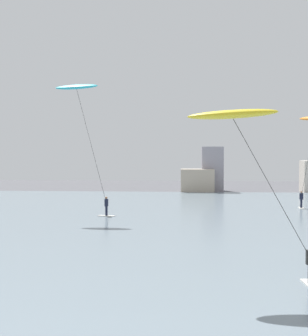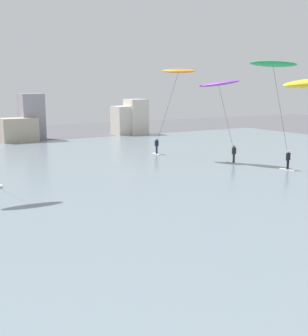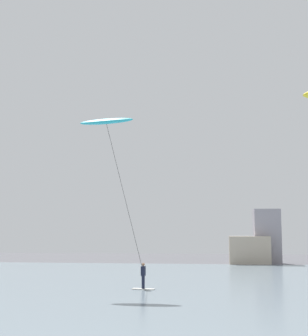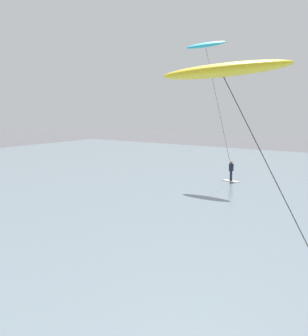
{
  "view_description": "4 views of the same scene",
  "coord_description": "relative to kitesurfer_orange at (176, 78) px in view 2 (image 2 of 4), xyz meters",
  "views": [
    {
      "loc": [
        2.46,
        -7.45,
        5.66
      ],
      "look_at": [
        0.89,
        15.02,
        4.81
      ],
      "focal_mm": 51.38,
      "sensor_mm": 36.0,
      "label": 1
    },
    {
      "loc": [
        -9.63,
        1.35,
        6.96
      ],
      "look_at": [
        -2.07,
        13.91,
        4.19
      ],
      "focal_mm": 45.84,
      "sensor_mm": 36.0,
      "label": 2
    },
    {
      "loc": [
        0.42,
        0.41,
        3.86
      ],
      "look_at": [
        -0.88,
        10.63,
        5.11
      ],
      "focal_mm": 53.76,
      "sensor_mm": 36.0,
      "label": 3
    },
    {
      "loc": [
        9.19,
        2.16,
        6.21
      ],
      "look_at": [
        0.97,
        13.91,
        3.99
      ],
      "focal_mm": 43.88,
      "sensor_mm": 36.0,
      "label": 4
    }
  ],
  "objects": [
    {
      "name": "kitesurfer_orange",
      "position": [
        0.0,
        0.0,
        0.0
      ],
      "size": [
        2.86,
        5.86,
        8.66
      ],
      "color": "silver",
      "rests_on": "water_bay"
    },
    {
      "name": "water_bay",
      "position": [
        -13.58,
        -5.75,
        -7.76
      ],
      "size": [
        84.0,
        52.0,
        0.1
      ],
      "primitive_type": "cube",
      "color": "slate",
      "rests_on": "ground"
    },
    {
      "name": "kitesurfer_purple",
      "position": [
        2.15,
        -3.82,
        -0.96
      ],
      "size": [
        2.85,
        4.21,
        7.63
      ],
      "color": "silver",
      "rests_on": "water_bay"
    },
    {
      "name": "kitesurfer_green",
      "position": [
        3.94,
        -8.57,
        0.47
      ],
      "size": [
        3.64,
        3.95,
        9.15
      ],
      "color": "silver",
      "rests_on": "water_bay"
    },
    {
      "name": "far_shore_buildings",
      "position": [
        -1.62,
        22.08,
        -5.39
      ],
      "size": [
        20.79,
        4.51,
        6.1
      ],
      "color": "#B7A893",
      "rests_on": "ground"
    }
  ]
}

